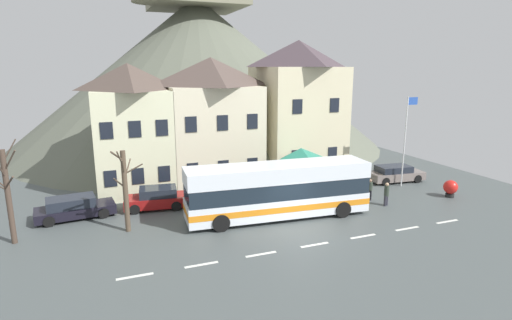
# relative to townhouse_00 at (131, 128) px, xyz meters

# --- Properties ---
(ground_plane) EXTENTS (40.00, 60.00, 0.07)m
(ground_plane) POSITION_rel_townhouse_00_xyz_m (7.74, -12.22, -4.68)
(ground_plane) COLOR #495050
(townhouse_00) EXTENTS (5.31, 6.51, 9.29)m
(townhouse_00) POSITION_rel_townhouse_00_xyz_m (0.00, 0.00, 0.00)
(townhouse_00) COLOR beige
(townhouse_00) RESTS_ON ground_plane
(townhouse_01) EXTENTS (6.84, 5.86, 9.74)m
(townhouse_01) POSITION_rel_townhouse_00_xyz_m (6.05, -0.32, 0.22)
(townhouse_01) COLOR beige
(townhouse_01) RESTS_ON ground_plane
(townhouse_02) EXTENTS (6.53, 6.46, 11.18)m
(townhouse_02) POSITION_rel_townhouse_00_xyz_m (13.63, -0.02, 0.94)
(townhouse_02) COLOR beige
(townhouse_02) RESTS_ON ground_plane
(hilltop_castle) EXTENTS (42.27, 42.27, 24.40)m
(hilltop_castle) POSITION_rel_townhouse_00_xyz_m (9.15, 16.97, 4.13)
(hilltop_castle) COLOR #5D6253
(hilltop_castle) RESTS_ON ground_plane
(transit_bus) EXTENTS (11.38, 3.33, 3.32)m
(transit_bus) POSITION_rel_townhouse_00_xyz_m (7.61, -9.53, -2.97)
(transit_bus) COLOR white
(transit_bus) RESTS_ON ground_plane
(bus_shelter) EXTENTS (3.60, 3.60, 3.48)m
(bus_shelter) POSITION_rel_townhouse_00_xyz_m (10.87, -6.17, -1.73)
(bus_shelter) COLOR #473D33
(bus_shelter) RESTS_ON ground_plane
(parked_car_00) EXTENTS (4.07, 2.27, 1.39)m
(parked_car_00) POSITION_rel_townhouse_00_xyz_m (0.90, -5.15, -3.97)
(parked_car_00) COLOR maroon
(parked_car_00) RESTS_ON ground_plane
(parked_car_01) EXTENTS (4.71, 2.35, 1.33)m
(parked_car_01) POSITION_rel_townhouse_00_xyz_m (-4.02, -5.14, -3.99)
(parked_car_01) COLOR black
(parked_car_01) RESTS_ON ground_plane
(parked_car_02) EXTENTS (4.55, 2.25, 1.30)m
(parked_car_02) POSITION_rel_townhouse_00_xyz_m (19.70, -5.61, -4.00)
(parked_car_02) COLOR slate
(parked_car_02) RESTS_ON ground_plane
(pedestrian_00) EXTENTS (0.32, 0.39, 1.63)m
(pedestrian_00) POSITION_rel_townhouse_00_xyz_m (12.50, -7.46, -3.79)
(pedestrian_00) COLOR #2D2D38
(pedestrian_00) RESTS_ON ground_plane
(pedestrian_01) EXTENTS (0.34, 0.34, 1.68)m
(pedestrian_01) POSITION_rel_townhouse_00_xyz_m (14.94, -7.09, -3.63)
(pedestrian_01) COLOR #2D2D38
(pedestrian_01) RESTS_ON ground_plane
(pedestrian_02) EXTENTS (0.37, 0.35, 1.52)m
(pedestrian_02) POSITION_rel_townhouse_00_xyz_m (14.82, -8.89, -3.81)
(pedestrian_02) COLOR black
(pedestrian_02) RESTS_ON ground_plane
(pedestrian_03) EXTENTS (0.37, 0.32, 1.58)m
(pedestrian_03) POSITION_rel_townhouse_00_xyz_m (15.19, -10.17, -3.83)
(pedestrian_03) COLOR #2D2D38
(pedestrian_03) RESTS_ON ground_plane
(public_bench) EXTENTS (1.72, 0.48, 0.87)m
(public_bench) POSITION_rel_townhouse_00_xyz_m (9.73, -4.08, -4.17)
(public_bench) COLOR #473828
(public_bench) RESTS_ON ground_plane
(flagpole) EXTENTS (0.95, 0.10, 6.89)m
(flagpole) POSITION_rel_townhouse_00_xyz_m (19.39, -6.84, -0.64)
(flagpole) COLOR silver
(flagpole) RESTS_ON ground_plane
(harbour_buoy) EXTENTS (0.98, 0.98, 1.23)m
(harbour_buoy) POSITION_rel_townhouse_00_xyz_m (20.62, -10.32, -3.96)
(harbour_buoy) COLOR black
(harbour_buoy) RESTS_ON ground_plane
(bare_tree_00) EXTENTS (1.67, 1.89, 4.82)m
(bare_tree_00) POSITION_rel_townhouse_00_xyz_m (-1.13, -8.46, -2.15)
(bare_tree_00) COLOR brown
(bare_tree_00) RESTS_ON ground_plane
(bare_tree_01) EXTENTS (1.51, 1.27, 5.50)m
(bare_tree_01) POSITION_rel_townhouse_00_xyz_m (-6.80, -8.00, -2.00)
(bare_tree_01) COLOR #47382D
(bare_tree_01) RESTS_ON ground_plane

